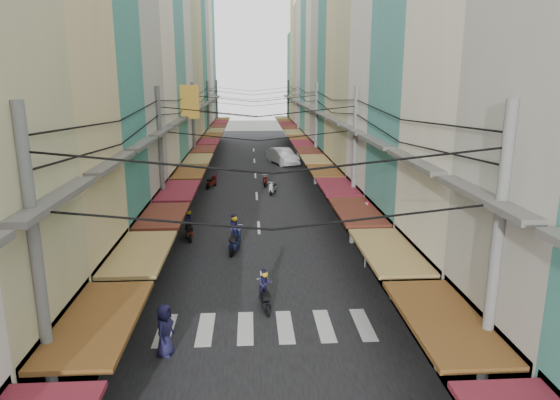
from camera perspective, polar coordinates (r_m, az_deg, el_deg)
name	(u,v)px	position (r m, az deg, el deg)	size (l,w,h in m)	color
ground	(261,265)	(23.64, -2.16, -7.49)	(160.00, 160.00, 0.00)	slate
road	(256,180)	(42.88, -2.80, 2.31)	(10.00, 80.00, 0.02)	black
sidewalk_left	(179,181)	(43.30, -11.44, 2.19)	(3.00, 80.00, 0.06)	slate
sidewalk_right	(331,179)	(43.43, 5.81, 2.43)	(3.00, 80.00, 0.06)	slate
crosswalk	(265,327)	(18.17, -1.69, -14.33)	(7.55, 2.40, 0.01)	silver
building_row_left	(147,61)	(39.30, -14.96, 15.15)	(7.80, 67.67, 23.70)	silver
building_row_right	(360,66)	(39.36, 9.11, 14.89)	(7.80, 68.98, 22.59)	teal
utility_poles	(255,105)	(37.08, -2.82, 10.75)	(10.20, 66.13, 8.20)	slate
white_car	(283,164)	(50.66, 0.30, 4.12)	(5.71, 2.24, 2.02)	silver
bicycle	(399,242)	(27.62, 13.49, -4.68)	(0.66, 1.76, 1.21)	black
moving_scooters	(234,223)	(28.65, -5.24, -2.59)	(5.43, 23.87, 1.95)	black
parked_scooters	(372,293)	(20.00, 10.45, -10.37)	(13.08, 13.48, 0.99)	black
pedestrians	(185,239)	(24.54, -10.77, -4.37)	(13.68, 21.01, 2.18)	#29202A
market_umbrella	(489,285)	(17.68, 22.76, -8.95)	(2.24, 2.24, 2.36)	#B2B2B7
traffic_sign	(366,218)	(22.94, 9.86, -2.04)	(0.10, 0.71, 3.24)	slate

